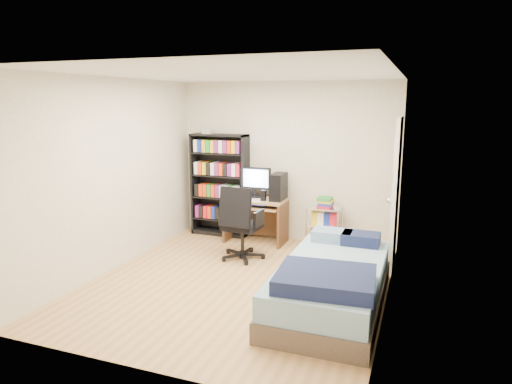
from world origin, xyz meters
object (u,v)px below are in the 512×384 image
at_px(media_shelf, 220,184).
at_px(computer_desk, 262,203).
at_px(office_chair, 241,236).
at_px(bed, 331,283).

bearing_deg(media_shelf, computer_desk, -10.93).
distance_m(media_shelf, office_chair, 1.41).
height_order(computer_desk, bed, computer_desk).
bearing_deg(computer_desk, office_chair, -90.44).
relative_size(media_shelf, bed, 0.81).
distance_m(computer_desk, office_chair, 0.93).
xyz_separation_m(office_chair, bed, (1.49, -1.08, -0.07)).
bearing_deg(bed, computer_desk, 127.08).
bearing_deg(computer_desk, media_shelf, 169.07).
height_order(media_shelf, computer_desk, media_shelf).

